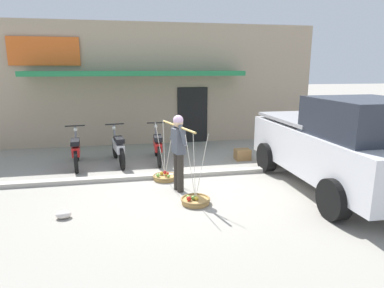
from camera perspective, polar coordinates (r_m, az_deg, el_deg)
name	(u,v)px	position (r m, az deg, el deg)	size (l,w,h in m)	color
ground_plane	(183,186)	(7.74, -1.56, -7.23)	(90.00, 90.00, 0.00)	gray
sidewalk_curb	(178,175)	(8.38, -2.36, -5.29)	(20.00, 0.24, 0.10)	#AEA89C
fruit_vendor	(178,148)	(7.19, -2.35, -0.68)	(0.48, 1.60, 1.70)	#2D2823
fruit_basket_left_side	(165,176)	(8.17, -4.68, -5.59)	(0.60, 0.60, 1.45)	#B2894C
fruit_basket_right_side	(195,200)	(6.76, 0.56, -9.62)	(0.60, 0.60, 1.45)	#B2894C
motorcycle_nearest_shop	(76,151)	(9.62, -19.33, -1.11)	(0.54, 1.82, 1.09)	black
motorcycle_second_in_row	(118,148)	(9.60, -12.59, -0.72)	(0.56, 1.80, 1.09)	black
motorcycle_third_in_row	(158,146)	(9.64, -5.95, -0.41)	(0.54, 1.82, 1.09)	black
parked_truck	(339,145)	(7.89, 24.00, -0.17)	(2.18, 4.73, 2.10)	silver
storefront_building	(135,82)	(14.28, -9.75, 10.48)	(13.00, 6.00, 4.20)	tan
plastic_litter_bag	(63,214)	(6.58, -21.27, -11.24)	(0.28, 0.22, 0.14)	silver
wooden_crate	(242,154)	(9.97, 8.68, -1.78)	(0.44, 0.36, 0.32)	olive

